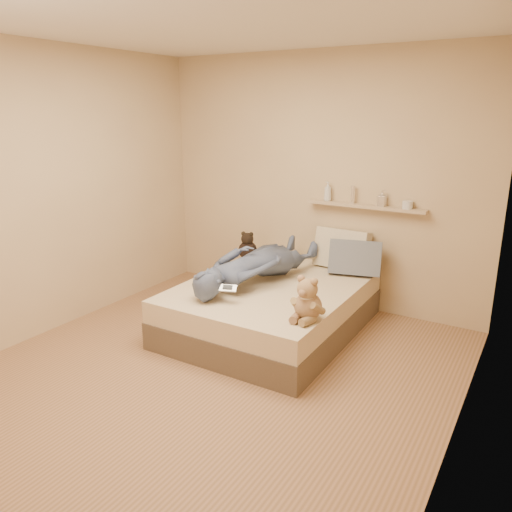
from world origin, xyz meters
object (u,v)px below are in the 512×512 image
Objects in this scene: teddy_bear at (307,302)px; dark_plush at (248,247)px; pillow_grey at (355,258)px; person at (255,263)px; pillow_cream at (342,249)px; game_console at (228,288)px; bed at (271,307)px; wall_shelf at (365,206)px.

teddy_bear reaches higher than dark_plush.
person is at bearing -136.44° from pillow_grey.
dark_plush is at bearing -166.27° from pillow_cream.
person reaches higher than game_console.
teddy_bear reaches higher than bed.
pillow_grey reaches higher than game_console.
person is (0.45, -0.59, 0.05)m from dark_plush.
pillow_cream is at bearing 101.15° from teddy_bear.
bed is at bearing -43.01° from dark_plush.
teddy_bear is at bearing -86.41° from pillow_grey.
pillow_cream is 0.99m from person.
wall_shelf reaches higher than person.
wall_shelf is at bearing 22.29° from pillow_cream.
wall_shelf reaches higher than pillow_grey.
person is (-0.09, 0.59, 0.05)m from game_console.
dark_plush is (-0.54, 1.18, -0.00)m from game_console.
person reaches higher than pillow_grey.
wall_shelf reaches higher than game_console.
wall_shelf is at bearing 67.06° from game_console.
wall_shelf reaches higher than bed.
pillow_cream is (-0.27, 1.39, 0.05)m from teddy_bear.
wall_shelf is (-0.00, 0.22, 0.48)m from pillow_grey.
person is at bearing -122.63° from pillow_cream.
game_console is 0.60m from person.
bed is 1.25× the size of person.
wall_shelf reaches higher than dark_plush.
game_console is 0.46× the size of teddy_bear.
game_console is at bearing -116.47° from pillow_grey.
dark_plush is 0.26× the size of wall_shelf.
pillow_cream is 0.50m from wall_shelf.
person is (-0.53, -0.83, -0.02)m from pillow_cream.
dark_plush is at bearing 114.69° from game_console.
game_console reaches higher than bed.
bed is at bearing -113.29° from pillow_cream.
game_console is at bearing -177.40° from teddy_bear.
pillow_cream reaches higher than person.
dark_plush is 1.02m from pillow_cream.
dark_plush is at bearing -164.82° from wall_shelf.
wall_shelf is at bearing 15.18° from dark_plush.
pillow_cream is at bearing 66.71° from bed.
pillow_cream is 0.46× the size of wall_shelf.
pillow_cream reaches higher than game_console.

